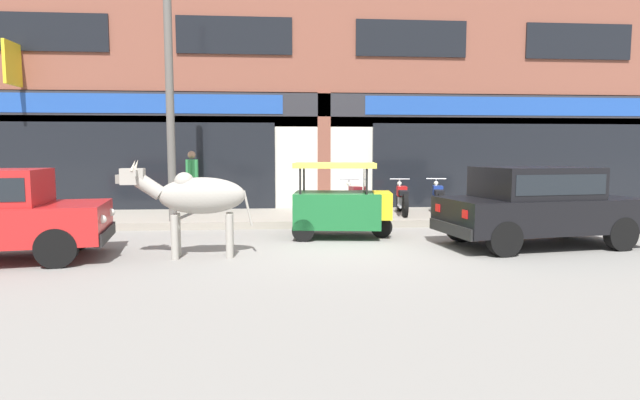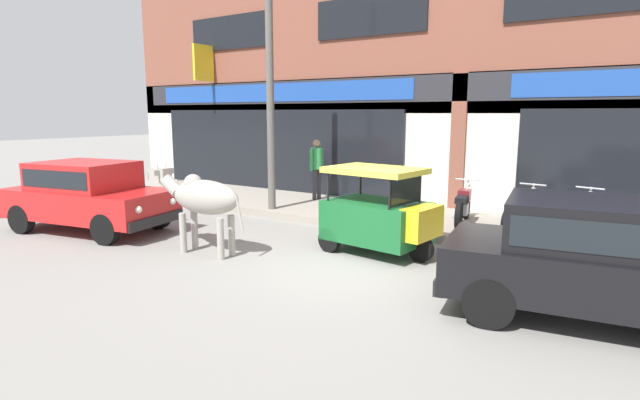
{
  "view_description": "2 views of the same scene",
  "coord_description": "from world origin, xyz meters",
  "px_view_note": "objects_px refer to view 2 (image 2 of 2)",
  "views": [
    {
      "loc": [
        -1.2,
        -8.99,
        1.71
      ],
      "look_at": [
        -0.43,
        1.0,
        0.77
      ],
      "focal_mm": 28.0,
      "sensor_mm": 36.0,
      "label": 1
    },
    {
      "loc": [
        3.88,
        -6.73,
        2.46
      ],
      "look_at": [
        -1.27,
        1.0,
        0.83
      ],
      "focal_mm": 28.0,
      "sensor_mm": 36.0,
      "label": 2
    }
  ],
  "objects_px": {
    "car_0": "(598,255)",
    "auto_rickshaw": "(380,217)",
    "motorcycle_2": "(576,216)",
    "pedestrian": "(317,163)",
    "motorcycle_0": "(463,206)",
    "motorcycle_1": "(521,212)",
    "utility_pole": "(270,92)",
    "cow": "(201,197)",
    "car_1": "(88,193)"
  },
  "relations": [
    {
      "from": "motorcycle_0",
      "to": "motorcycle_2",
      "type": "height_order",
      "value": "same"
    },
    {
      "from": "car_0",
      "to": "utility_pole",
      "type": "height_order",
      "value": "utility_pole"
    },
    {
      "from": "car_1",
      "to": "pedestrian",
      "type": "height_order",
      "value": "pedestrian"
    },
    {
      "from": "pedestrian",
      "to": "utility_pole",
      "type": "height_order",
      "value": "utility_pole"
    },
    {
      "from": "car_0",
      "to": "utility_pole",
      "type": "relative_size",
      "value": 0.68
    },
    {
      "from": "motorcycle_2",
      "to": "motorcycle_1",
      "type": "bearing_deg",
      "value": -174.06
    },
    {
      "from": "cow",
      "to": "car_0",
      "type": "relative_size",
      "value": 0.57
    },
    {
      "from": "motorcycle_2",
      "to": "utility_pole",
      "type": "xyz_separation_m",
      "value": [
        -6.48,
        -1.01,
        2.39
      ]
    },
    {
      "from": "motorcycle_0",
      "to": "utility_pole",
      "type": "bearing_deg",
      "value": -167.92
    },
    {
      "from": "car_0",
      "to": "auto_rickshaw",
      "type": "relative_size",
      "value": 1.83
    },
    {
      "from": "motorcycle_0",
      "to": "pedestrian",
      "type": "distance_m",
      "value": 4.34
    },
    {
      "from": "motorcycle_1",
      "to": "utility_pole",
      "type": "xyz_separation_m",
      "value": [
        -5.52,
        -0.91,
        2.39
      ]
    },
    {
      "from": "auto_rickshaw",
      "to": "pedestrian",
      "type": "bearing_deg",
      "value": 137.61
    },
    {
      "from": "motorcycle_1",
      "to": "utility_pole",
      "type": "relative_size",
      "value": 0.33
    },
    {
      "from": "auto_rickshaw",
      "to": "motorcycle_1",
      "type": "xyz_separation_m",
      "value": [
        1.85,
        2.4,
        -0.11
      ]
    },
    {
      "from": "car_1",
      "to": "motorcycle_1",
      "type": "height_order",
      "value": "car_1"
    },
    {
      "from": "auto_rickshaw",
      "to": "pedestrian",
      "type": "distance_m",
      "value": 4.79
    },
    {
      "from": "auto_rickshaw",
      "to": "motorcycle_1",
      "type": "height_order",
      "value": "auto_rickshaw"
    },
    {
      "from": "utility_pole",
      "to": "motorcycle_1",
      "type": "bearing_deg",
      "value": 9.35
    },
    {
      "from": "car_0",
      "to": "motorcycle_1",
      "type": "bearing_deg",
      "value": 113.93
    },
    {
      "from": "auto_rickshaw",
      "to": "motorcycle_0",
      "type": "height_order",
      "value": "auto_rickshaw"
    },
    {
      "from": "motorcycle_1",
      "to": "motorcycle_2",
      "type": "xyz_separation_m",
      "value": [
        0.96,
        0.1,
        0.0
      ]
    },
    {
      "from": "motorcycle_2",
      "to": "motorcycle_0",
      "type": "bearing_deg",
      "value": -177.99
    },
    {
      "from": "car_1",
      "to": "cow",
      "type": "bearing_deg",
      "value": 2.17
    },
    {
      "from": "car_1",
      "to": "motorcycle_1",
      "type": "distance_m",
      "value": 8.83
    },
    {
      "from": "motorcycle_0",
      "to": "motorcycle_1",
      "type": "relative_size",
      "value": 0.99
    },
    {
      "from": "cow",
      "to": "car_0",
      "type": "bearing_deg",
      "value": 4.92
    },
    {
      "from": "car_0",
      "to": "motorcycle_0",
      "type": "bearing_deg",
      "value": 127.07
    },
    {
      "from": "car_0",
      "to": "utility_pole",
      "type": "bearing_deg",
      "value": 159.08
    },
    {
      "from": "cow",
      "to": "car_0",
      "type": "xyz_separation_m",
      "value": [
        6.06,
        0.52,
        -0.19
      ]
    },
    {
      "from": "cow",
      "to": "motorcycle_1",
      "type": "xyz_separation_m",
      "value": [
        4.45,
        4.16,
        -0.45
      ]
    },
    {
      "from": "motorcycle_0",
      "to": "pedestrian",
      "type": "height_order",
      "value": "pedestrian"
    },
    {
      "from": "car_1",
      "to": "pedestrian",
      "type": "distance_m",
      "value": 5.61
    },
    {
      "from": "cow",
      "to": "car_1",
      "type": "relative_size",
      "value": 0.57
    },
    {
      "from": "car_0",
      "to": "motorcycle_1",
      "type": "height_order",
      "value": "car_0"
    },
    {
      "from": "car_0",
      "to": "motorcycle_2",
      "type": "relative_size",
      "value": 2.1
    },
    {
      "from": "pedestrian",
      "to": "utility_pole",
      "type": "xyz_separation_m",
      "value": [
        -0.15,
        -1.72,
        1.79
      ]
    },
    {
      "from": "utility_pole",
      "to": "motorcycle_2",
      "type": "bearing_deg",
      "value": 8.85
    },
    {
      "from": "cow",
      "to": "motorcycle_2",
      "type": "distance_m",
      "value": 6.9
    },
    {
      "from": "pedestrian",
      "to": "utility_pole",
      "type": "distance_m",
      "value": 2.49
    },
    {
      "from": "car_0",
      "to": "auto_rickshaw",
      "type": "height_order",
      "value": "auto_rickshaw"
    },
    {
      "from": "cow",
      "to": "pedestrian",
      "type": "distance_m",
      "value": 5.06
    },
    {
      "from": "motorcycle_0",
      "to": "car_0",
      "type": "bearing_deg",
      "value": -52.93
    },
    {
      "from": "motorcycle_2",
      "to": "pedestrian",
      "type": "bearing_deg",
      "value": 173.61
    },
    {
      "from": "motorcycle_1",
      "to": "motorcycle_2",
      "type": "bearing_deg",
      "value": 5.94
    },
    {
      "from": "motorcycle_2",
      "to": "auto_rickshaw",
      "type": "bearing_deg",
      "value": -138.37
    },
    {
      "from": "motorcycle_1",
      "to": "cow",
      "type": "bearing_deg",
      "value": -136.93
    },
    {
      "from": "car_0",
      "to": "motorcycle_0",
      "type": "height_order",
      "value": "car_0"
    },
    {
      "from": "motorcycle_1",
      "to": "pedestrian",
      "type": "relative_size",
      "value": 1.13
    },
    {
      "from": "motorcycle_0",
      "to": "motorcycle_2",
      "type": "bearing_deg",
      "value": 2.01
    }
  ]
}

